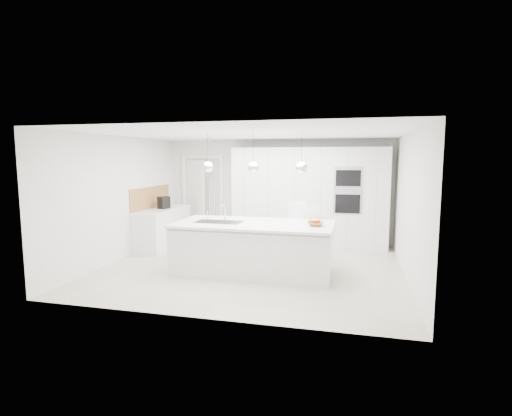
% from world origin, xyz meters
% --- Properties ---
extents(floor, '(5.50, 5.50, 0.00)m').
position_xyz_m(floor, '(0.00, 0.00, 0.00)').
color(floor, '#BEB299').
rests_on(floor, ground).
extents(wall_back, '(5.50, 0.00, 5.50)m').
position_xyz_m(wall_back, '(0.00, 2.50, 1.25)').
color(wall_back, silver).
rests_on(wall_back, ground).
extents(wall_left, '(0.00, 5.00, 5.00)m').
position_xyz_m(wall_left, '(-2.75, 0.00, 1.25)').
color(wall_left, silver).
rests_on(wall_left, ground).
extents(ceiling, '(5.50, 5.50, 0.00)m').
position_xyz_m(ceiling, '(0.00, 0.00, 2.50)').
color(ceiling, white).
rests_on(ceiling, wall_back).
extents(tall_cabinets, '(3.60, 0.60, 2.30)m').
position_xyz_m(tall_cabinets, '(0.80, 2.20, 1.15)').
color(tall_cabinets, silver).
rests_on(tall_cabinets, floor).
extents(oven_stack, '(0.62, 0.04, 1.05)m').
position_xyz_m(oven_stack, '(1.70, 1.89, 1.35)').
color(oven_stack, '#A5A5A8').
rests_on(oven_stack, tall_cabinets).
extents(doorway_frame, '(1.11, 0.08, 2.13)m').
position_xyz_m(doorway_frame, '(-1.95, 2.47, 1.02)').
color(doorway_frame, white).
rests_on(doorway_frame, floor).
extents(hallway_door, '(0.76, 0.38, 2.00)m').
position_xyz_m(hallway_door, '(-2.20, 2.42, 1.00)').
color(hallway_door, white).
rests_on(hallway_door, floor).
extents(radiator, '(0.32, 0.04, 1.40)m').
position_xyz_m(radiator, '(-1.63, 2.46, 0.85)').
color(radiator, white).
rests_on(radiator, floor).
extents(left_base_cabinets, '(0.60, 1.80, 0.86)m').
position_xyz_m(left_base_cabinets, '(-2.45, 1.20, 0.43)').
color(left_base_cabinets, silver).
rests_on(left_base_cabinets, floor).
extents(left_worktop, '(0.62, 1.82, 0.04)m').
position_xyz_m(left_worktop, '(-2.45, 1.20, 0.88)').
color(left_worktop, white).
rests_on(left_worktop, left_base_cabinets).
extents(oak_backsplash, '(0.02, 1.80, 0.50)m').
position_xyz_m(oak_backsplash, '(-2.74, 1.20, 1.15)').
color(oak_backsplash, '#AA7841').
rests_on(oak_backsplash, wall_left).
extents(island_base, '(2.80, 1.20, 0.86)m').
position_xyz_m(island_base, '(0.10, -0.30, 0.43)').
color(island_base, silver).
rests_on(island_base, floor).
extents(island_worktop, '(2.84, 1.40, 0.04)m').
position_xyz_m(island_worktop, '(0.10, -0.25, 0.88)').
color(island_worktop, white).
rests_on(island_worktop, island_base).
extents(island_sink, '(0.84, 0.44, 0.18)m').
position_xyz_m(island_sink, '(-0.55, -0.30, 0.82)').
color(island_sink, '#3F3F42').
rests_on(island_sink, island_worktop).
extents(island_tap, '(0.02, 0.02, 0.30)m').
position_xyz_m(island_tap, '(-0.50, -0.10, 1.05)').
color(island_tap, white).
rests_on(island_tap, island_worktop).
extents(pendant_left, '(0.20, 0.20, 0.20)m').
position_xyz_m(pendant_left, '(-0.75, -0.30, 1.90)').
color(pendant_left, white).
rests_on(pendant_left, ceiling).
extents(pendant_mid, '(0.20, 0.20, 0.20)m').
position_xyz_m(pendant_mid, '(0.10, -0.30, 1.90)').
color(pendant_mid, white).
rests_on(pendant_mid, ceiling).
extents(pendant_right, '(0.20, 0.20, 0.20)m').
position_xyz_m(pendant_right, '(0.95, -0.30, 1.90)').
color(pendant_right, white).
rests_on(pendant_right, ceiling).
extents(fruit_bowl, '(0.29, 0.29, 0.07)m').
position_xyz_m(fruit_bowl, '(1.21, -0.29, 0.94)').
color(fruit_bowl, '#AA7841').
rests_on(fruit_bowl, island_worktop).
extents(espresso_machine, '(0.24, 0.30, 0.28)m').
position_xyz_m(espresso_machine, '(-2.43, 1.24, 1.04)').
color(espresso_machine, black).
rests_on(espresso_machine, left_worktop).
extents(bar_stool_left, '(0.47, 0.60, 1.19)m').
position_xyz_m(bar_stool_left, '(0.74, 0.66, 0.60)').
color(bar_stool_left, white).
rests_on(bar_stool_left, floor).
extents(bar_stool_right, '(0.41, 0.55, 1.12)m').
position_xyz_m(bar_stool_right, '(1.02, 0.59, 0.56)').
color(bar_stool_right, white).
rests_on(bar_stool_right, floor).
extents(apple_a, '(0.07, 0.07, 0.07)m').
position_xyz_m(apple_a, '(1.17, -0.34, 0.97)').
color(apple_a, '#BB1E00').
rests_on(apple_a, fruit_bowl).
extents(apple_b, '(0.07, 0.07, 0.07)m').
position_xyz_m(apple_b, '(1.22, -0.32, 0.97)').
color(apple_b, '#BB1E00').
rests_on(apple_b, fruit_bowl).
extents(apple_c, '(0.07, 0.07, 0.07)m').
position_xyz_m(apple_c, '(1.24, -0.28, 0.96)').
color(apple_c, '#BB1E00').
rests_on(apple_c, fruit_bowl).
extents(banana_bunch, '(0.25, 0.18, 0.23)m').
position_xyz_m(banana_bunch, '(1.19, -0.26, 1.02)').
color(banana_bunch, yellow).
rests_on(banana_bunch, fruit_bowl).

